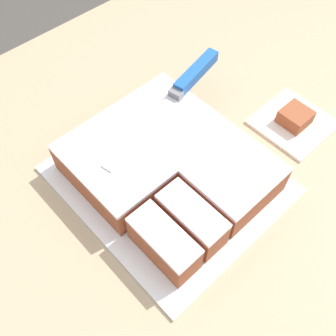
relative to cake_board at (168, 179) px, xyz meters
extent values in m
plane|color=#4C4742|center=(0.08, -0.04, -0.95)|extent=(8.00, 8.00, 0.00)
cube|color=tan|center=(0.08, -0.04, -0.48)|extent=(1.40, 1.10, 0.95)
cube|color=white|center=(0.00, 0.00, 0.00)|extent=(0.32, 0.36, 0.01)
cube|color=#994C2D|center=(0.00, 0.06, 0.03)|extent=(0.26, 0.18, 0.06)
cube|color=white|center=(0.00, 0.06, 0.06)|extent=(0.26, 0.18, 0.01)
cube|color=#994C2D|center=(0.06, -0.09, 0.03)|extent=(0.14, 0.12, 0.06)
cube|color=white|center=(0.06, -0.09, 0.06)|extent=(0.14, 0.12, 0.01)
cube|color=#994C2D|center=(-0.10, -0.10, 0.03)|extent=(0.05, 0.11, 0.06)
cube|color=white|center=(-0.10, -0.10, 0.06)|extent=(0.05, 0.11, 0.01)
cube|color=#994C2D|center=(-0.04, -0.10, 0.03)|extent=(0.05, 0.11, 0.06)
cube|color=white|center=(-0.04, -0.10, 0.06)|extent=(0.05, 0.11, 0.01)
cube|color=silver|center=(0.01, 0.07, 0.07)|extent=(0.20, 0.06, 0.00)
cube|color=slate|center=(0.10, 0.09, 0.07)|extent=(0.02, 0.03, 0.02)
cube|color=#1E59B2|center=(0.17, 0.10, 0.08)|extent=(0.13, 0.05, 0.02)
cube|color=white|center=(0.27, -0.07, 0.00)|extent=(0.13, 0.13, 0.01)
cube|color=#994C2D|center=(0.27, -0.07, 0.02)|extent=(0.05, 0.05, 0.03)
camera|label=1|loc=(-0.26, -0.28, 0.58)|focal=42.00mm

